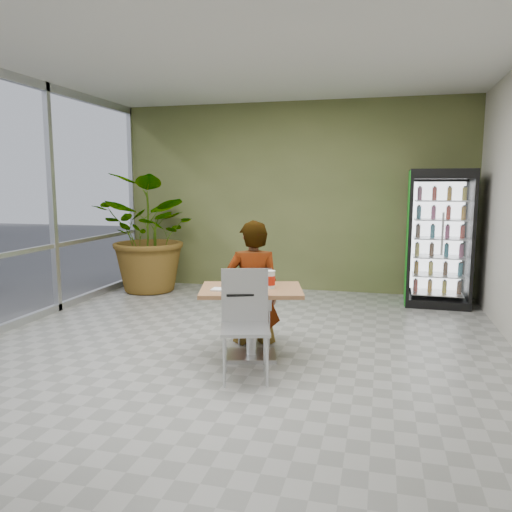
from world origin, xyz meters
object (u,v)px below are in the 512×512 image
Objects in this scene: chair_far at (254,299)px; cafeteria_tray at (245,292)px; beverage_fridge at (439,238)px; potted_plant at (153,234)px; dining_table at (251,308)px; chair_near at (245,314)px; seated_woman at (253,295)px; soda_cup at (270,280)px.

cafeteria_tray is at bearing 83.15° from chair_far.
beverage_fridge is 1.02× the size of potted_plant.
dining_table is 3.08× the size of cafeteria_tray.
chair_near reaches higher than cafeteria_tray.
dining_table is 0.69× the size of seated_woman.
seated_woman is at bearing -44.57° from potted_plant.
chair_far is 0.45× the size of potted_plant.
potted_plant is (-4.59, -0.16, -0.02)m from beverage_fridge.
chair_near is 0.28m from cafeteria_tray.
beverage_fridge is at bearing -146.60° from seated_woman.
seated_woman reaches higher than soda_cup.
dining_table is 3.69m from beverage_fridge.
cafeteria_tray is (-0.18, -0.31, -0.08)m from soda_cup.
potted_plant reaches higher than chair_near.
chair_near is at bearing 84.89° from chair_far.
chair_near is at bearing 85.84° from seated_woman.
seated_woman is (-0.02, 0.04, 0.04)m from chair_far.
beverage_fridge is (2.13, 2.97, 0.48)m from dining_table.
soda_cup is at bearing 15.58° from dining_table.
dining_table is 1.33× the size of chair_far.
chair_far is 0.76m from cafeteria_tray.
chair_near is at bearing -103.33° from soda_cup.
beverage_fridge is at bearing -145.84° from chair_far.
beverage_fridge reaches higher than chair_near.
chair_near is 4.04m from beverage_fridge.
dining_table is at bearing 91.55° from cafeteria_tray.
seated_woman is 4.45× the size of cafeteria_tray.
chair_far reaches higher than cafeteria_tray.
chair_far is 3.39m from beverage_fridge.
beverage_fridge is (2.13, 3.23, 0.26)m from cafeteria_tray.
potted_plant is at bearing 133.85° from soda_cup.
dining_table is 0.51m from seated_woman.
potted_plant reaches higher than seated_woman.
beverage_fridge reaches higher than dining_table.
dining_table is 1.17× the size of chair_near.
chair_far is 0.52× the size of seated_woman.
beverage_fridge reaches higher than chair_far.
soda_cup is at bearing 60.16° from chair_near.
chair_near is 5.54× the size of soda_cup.
cafeteria_tray is 3.94m from potted_plant.
seated_woman is at bearing 83.67° from chair_near.
seated_woman reaches higher than chair_far.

